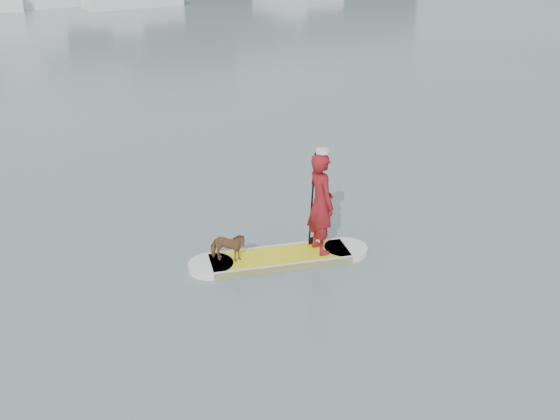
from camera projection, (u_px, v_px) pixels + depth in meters
ground at (406, 332)px, 9.22m from camera, size 140.00×140.00×0.00m
paddleboard at (280, 258)px, 11.19m from camera, size 3.20×1.50×0.12m
paddler at (321, 203)px, 10.95m from camera, size 0.52×0.72×1.86m
white_cap at (322, 151)px, 10.55m from camera, size 0.22×0.22×0.07m
dog at (228, 247)px, 10.84m from camera, size 0.70×0.64×0.55m
paddle at (312, 211)px, 11.26m from camera, size 0.12×0.30×2.00m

